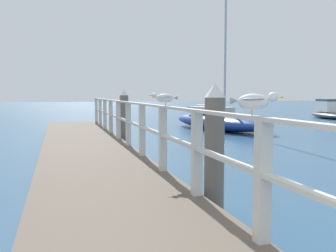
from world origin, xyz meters
TOP-DOWN VIEW (x-y plane):
  - pier_deck at (0.00, 9.07)m, footprint 2.21×18.14m
  - pier_railing at (1.02, 9.07)m, footprint 0.12×16.66m
  - dock_piling_near at (1.40, 4.42)m, footprint 0.29×0.29m
  - dock_piling_far at (1.40, 11.92)m, footprint 0.29×0.29m
  - seagull_foreground at (1.03, 2.65)m, footprint 0.44×0.28m
  - seagull_background at (1.01, 5.63)m, footprint 0.48×0.21m
  - boat_2 at (6.52, 15.80)m, footprint 3.59×6.75m
  - boat_3 at (16.96, 21.26)m, footprint 1.94×4.38m

SIDE VIEW (x-z plane):
  - pier_deck at x=0.00m, z-range 0.00..0.36m
  - boat_3 at x=16.96m, z-range -0.22..1.09m
  - boat_2 at x=6.52m, z-range -3.57..4.45m
  - dock_piling_near at x=1.40m, z-range 0.01..1.84m
  - dock_piling_far at x=1.40m, z-range 0.01..1.84m
  - pier_railing at x=1.02m, z-range 0.48..1.61m
  - seagull_foreground at x=1.03m, z-range 1.51..1.72m
  - seagull_background at x=1.01m, z-range 1.51..1.72m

